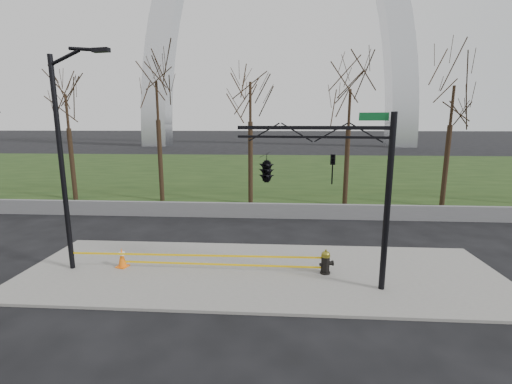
# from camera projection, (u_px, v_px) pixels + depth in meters

# --- Properties ---
(ground) EXTENTS (500.00, 500.00, 0.00)m
(ground) POSITION_uv_depth(u_px,v_px,m) (260.00, 273.00, 13.39)
(ground) COLOR black
(ground) RESTS_ON ground
(sidewalk) EXTENTS (18.00, 6.00, 0.10)m
(sidewalk) POSITION_uv_depth(u_px,v_px,m) (260.00, 272.00, 13.38)
(sidewalk) COLOR slate
(sidewalk) RESTS_ON ground
(grass_strip) EXTENTS (120.00, 40.00, 0.06)m
(grass_strip) POSITION_uv_depth(u_px,v_px,m) (273.00, 170.00, 42.75)
(grass_strip) COLOR black
(grass_strip) RESTS_ON ground
(guardrail) EXTENTS (60.00, 0.30, 0.90)m
(guardrail) POSITION_uv_depth(u_px,v_px,m) (267.00, 211.00, 21.13)
(guardrail) COLOR #59595B
(guardrail) RESTS_ON ground
(gateway_arch) EXTENTS (66.00, 6.00, 65.00)m
(gateway_arch) POSITION_uv_depth(u_px,v_px,m) (278.00, 4.00, 80.52)
(gateway_arch) COLOR silver
(gateway_arch) RESTS_ON ground
(tree_row) EXTENTS (49.98, 4.00, 9.52)m
(tree_row) POSITION_uv_depth(u_px,v_px,m) (298.00, 136.00, 24.09)
(tree_row) COLOR black
(tree_row) RESTS_ON ground
(fire_hydrant) EXTENTS (0.59, 0.38, 0.94)m
(fire_hydrant) POSITION_uv_depth(u_px,v_px,m) (326.00, 262.00, 13.07)
(fire_hydrant) COLOR black
(fire_hydrant) RESTS_ON sidewalk
(traffic_cone) EXTENTS (0.50, 0.50, 0.78)m
(traffic_cone) POSITION_uv_depth(u_px,v_px,m) (122.00, 257.00, 13.67)
(traffic_cone) COLOR orange
(traffic_cone) RESTS_ON sidewalk
(street_light) EXTENTS (2.38, 0.52, 8.21)m
(street_light) POSITION_uv_depth(u_px,v_px,m) (65.00, 150.00, 12.71)
(street_light) COLOR black
(street_light) RESTS_ON ground
(traffic_signal_mast) EXTENTS (5.06, 2.53, 6.00)m
(traffic_signal_mast) POSITION_uv_depth(u_px,v_px,m) (289.00, 168.00, 11.80)
(traffic_signal_mast) COLOR black
(traffic_signal_mast) RESTS_ON ground
(caution_tape) EXTENTS (9.77, 0.23, 0.47)m
(caution_tape) POSITION_uv_depth(u_px,v_px,m) (207.00, 259.00, 13.34)
(caution_tape) COLOR yellow
(caution_tape) RESTS_ON ground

